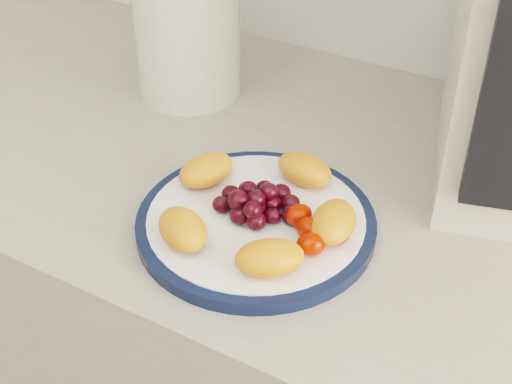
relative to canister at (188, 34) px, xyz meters
The scene contains 4 objects.
plate_rim 0.33m from the canister, 43.55° to the right, with size 0.26×0.26×0.01m, color black.
plate_face 0.33m from the canister, 43.55° to the right, with size 0.24×0.24×0.02m, color white.
canister is the anchor object (origin of this frame).
fruit_plate 0.34m from the canister, 42.48° to the right, with size 0.22×0.22×0.03m.
Camera 1 is at (0.31, 0.55, 1.40)m, focal length 50.00 mm.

